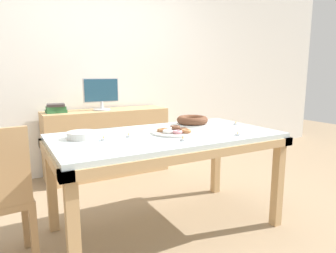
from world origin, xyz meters
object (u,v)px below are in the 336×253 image
(book_stack, at_px, (56,108))
(plate_stack, at_px, (82,135))
(computer_monitor, at_px, (101,94))
(tealight_near_front, at_px, (238,134))
(pastry_platter, at_px, (175,131))
(tealight_centre, at_px, (104,139))
(cake_chocolate_round, at_px, (192,121))
(tealight_left_edge, at_px, (129,136))
(tealight_right_edge, at_px, (236,124))
(tealight_near_cakes, at_px, (183,139))

(book_stack, bearing_deg, plate_stack, -91.69)
(computer_monitor, relative_size, tealight_near_front, 10.60)
(tealight_near_front, bearing_deg, pastry_platter, 139.56)
(pastry_platter, distance_m, plate_stack, 0.69)
(tealight_near_front, distance_m, tealight_centre, 0.98)
(cake_chocolate_round, relative_size, tealight_centre, 7.17)
(computer_monitor, xyz_separation_m, cake_chocolate_round, (0.44, -1.27, -0.18))
(computer_monitor, height_order, tealight_centre, computer_monitor)
(pastry_platter, xyz_separation_m, plate_stack, (-0.67, 0.15, 0.01))
(tealight_left_edge, bearing_deg, tealight_right_edge, 1.45)
(cake_chocolate_round, distance_m, tealight_near_front, 0.56)
(tealight_right_edge, bearing_deg, book_stack, 131.89)
(pastry_platter, bearing_deg, book_stack, 112.66)
(computer_monitor, distance_m, book_stack, 0.54)
(tealight_near_cakes, bearing_deg, book_stack, 107.09)
(tealight_near_cakes, relative_size, tealight_right_edge, 1.00)
(computer_monitor, distance_m, tealight_centre, 1.59)
(book_stack, distance_m, tealight_left_edge, 1.51)
(book_stack, height_order, tealight_left_edge, book_stack)
(computer_monitor, xyz_separation_m, plate_stack, (-0.56, -1.37, -0.19))
(computer_monitor, distance_m, tealight_left_edge, 1.52)
(book_stack, height_order, tealight_centre, book_stack)
(cake_chocolate_round, height_order, tealight_right_edge, cake_chocolate_round)
(pastry_platter, height_order, tealight_left_edge, pastry_platter)
(plate_stack, xyz_separation_m, tealight_near_front, (1.04, -0.46, -0.01))
(tealight_left_edge, bearing_deg, pastry_platter, -5.42)
(cake_chocolate_round, xyz_separation_m, tealight_right_edge, (0.35, -0.19, -0.03))
(cake_chocolate_round, bearing_deg, plate_stack, -174.49)
(pastry_platter, bearing_deg, tealight_right_edge, 5.19)
(book_stack, distance_m, tealight_right_edge, 1.96)
(tealight_near_cakes, bearing_deg, tealight_right_edge, 22.90)
(computer_monitor, xyz_separation_m, tealight_near_front, (0.48, -1.83, -0.20))
(tealight_near_front, distance_m, tealight_left_edge, 0.81)
(tealight_centre, height_order, tealight_left_edge, same)
(plate_stack, bearing_deg, computer_monitor, 67.82)
(book_stack, bearing_deg, tealight_near_front, -61.39)
(tealight_near_front, bearing_deg, computer_monitor, 104.72)
(computer_monitor, height_order, tealight_near_cakes, computer_monitor)
(book_stack, distance_m, tealight_near_cakes, 1.86)
(tealight_centre, bearing_deg, pastry_platter, -0.89)
(tealight_near_front, bearing_deg, cake_chocolate_round, 93.67)
(computer_monitor, xyz_separation_m, book_stack, (-0.52, 0.00, -0.14))
(plate_stack, distance_m, tealight_left_edge, 0.33)
(tealight_right_edge, xyz_separation_m, tealight_left_edge, (-1.04, -0.03, 0.00))
(pastry_platter, height_order, tealight_centre, pastry_platter)
(computer_monitor, distance_m, tealight_near_front, 1.90)
(tealight_right_edge, height_order, tealight_centre, same)
(plate_stack, relative_size, tealight_left_edge, 5.25)
(tealight_near_front, xyz_separation_m, tealight_centre, (-0.92, 0.32, 0.00))
(computer_monitor, relative_size, tealight_near_cakes, 10.60)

